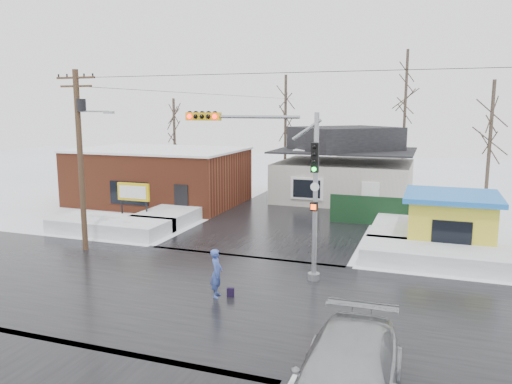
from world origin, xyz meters
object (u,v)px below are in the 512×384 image
(utility_pole, at_px, (81,150))
(pedestrian, at_px, (216,274))
(car, at_px, (347,378))
(marquee_sign, at_px, (133,193))
(kiosk, at_px, (451,221))
(traffic_signal, at_px, (279,172))

(utility_pole, xyz_separation_m, pedestrian, (8.86, -3.61, -4.17))
(utility_pole, bearing_deg, pedestrian, -22.20)
(pedestrian, bearing_deg, car, -146.31)
(marquee_sign, height_order, pedestrian, marquee_sign)
(utility_pole, relative_size, pedestrian, 4.80)
(kiosk, bearing_deg, pedestrian, -130.30)
(traffic_signal, bearing_deg, marquee_sign, 150.28)
(marquee_sign, bearing_deg, traffic_signal, -29.72)
(car, bearing_deg, marquee_sign, 135.14)
(traffic_signal, distance_m, pedestrian, 4.97)
(traffic_signal, height_order, utility_pole, utility_pole)
(traffic_signal, bearing_deg, car, -63.34)
(traffic_signal, xyz_separation_m, pedestrian, (-1.51, -3.08, -3.60))
(kiosk, height_order, pedestrian, kiosk)
(utility_pole, bearing_deg, traffic_signal, -2.95)
(traffic_signal, relative_size, pedestrian, 3.73)
(utility_pole, xyz_separation_m, car, (14.76, -9.29, -4.25))
(kiosk, bearing_deg, marquee_sign, -178.45)
(marquee_sign, bearing_deg, kiosk, 1.55)
(pedestrian, bearing_deg, traffic_signal, -38.50)
(traffic_signal, height_order, marquee_sign, traffic_signal)
(utility_pole, height_order, kiosk, utility_pole)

